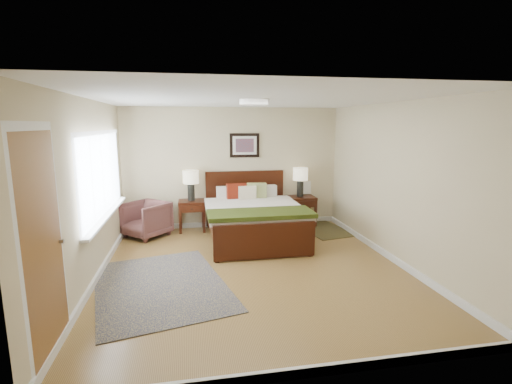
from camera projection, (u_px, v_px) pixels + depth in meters
floor at (254, 269)px, 5.60m from camera, size 5.00×5.00×0.00m
back_wall at (233, 168)px, 7.79m from camera, size 4.50×0.04×2.50m
front_wall at (309, 239)px, 2.96m from camera, size 4.50×0.04×2.50m
left_wall at (89, 193)px, 4.97m from camera, size 0.04×5.00×2.50m
right_wall at (396, 183)px, 5.78m from camera, size 0.04×5.00×2.50m
ceiling at (254, 99)px, 5.15m from camera, size 4.50×5.00×0.02m
window at (104, 176)px, 5.64m from camera, size 0.11×2.72×1.32m
door at (43, 247)px, 3.32m from camera, size 0.06×1.00×2.18m
ceil_fixture at (254, 102)px, 5.16m from camera, size 0.44×0.44×0.08m
bed at (253, 212)px, 6.94m from camera, size 1.78×2.16×1.16m
wall_art at (245, 145)px, 7.72m from camera, size 0.62×0.05×0.50m
nightstand_left at (192, 207)px, 7.53m from camera, size 0.53×0.47×0.63m
nightstand_right at (300, 208)px, 7.96m from camera, size 0.64×0.48×0.63m
lamp_left at (191, 180)px, 7.45m from camera, size 0.31×0.31×0.61m
lamp_right at (300, 177)px, 7.86m from camera, size 0.31×0.31×0.61m
armchair at (146, 219)px, 7.16m from camera, size 1.05×1.05×0.69m
rug_persian at (161, 285)px, 5.02m from camera, size 2.12×2.63×0.01m
rug_navy at (324, 230)px, 7.66m from camera, size 1.06×1.39×0.01m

